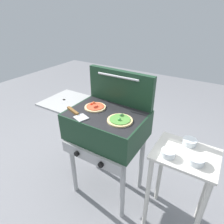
{
  "coord_description": "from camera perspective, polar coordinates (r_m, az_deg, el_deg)",
  "views": [
    {
      "loc": [
        0.77,
        -1.16,
        1.67
      ],
      "look_at": [
        0.05,
        0.0,
        0.92
      ],
      "focal_mm": 30.91,
      "sensor_mm": 36.0,
      "label": 1
    }
  ],
  "objects": [
    {
      "name": "topping_bowl_middle",
      "position": [
        1.55,
        21.97,
        -8.23
      ],
      "size": [
        0.1,
        0.1,
        0.04
      ],
      "color": "silver",
      "rests_on": "prep_table"
    },
    {
      "name": "grill_lid_open",
      "position": [
        1.69,
        2.4,
        7.33
      ],
      "size": [
        0.63,
        0.09,
        0.3
      ],
      "color": "#193823",
      "rests_on": "grill"
    },
    {
      "name": "pizza_veggie",
      "position": [
        1.47,
        2.36,
        -2.32
      ],
      "size": [
        0.2,
        0.2,
        0.03
      ],
      "color": "#E0C17F",
      "rests_on": "grill"
    },
    {
      "name": "grill",
      "position": [
        1.67,
        -1.96,
        -4.45
      ],
      "size": [
        0.96,
        0.53,
        0.9
      ],
      "color": "#193823",
      "rests_on": "ground_plane"
    },
    {
      "name": "prep_table",
      "position": [
        1.62,
        19.65,
        -17.36
      ],
      "size": [
        0.44,
        0.36,
        0.77
      ],
      "color": "beige",
      "rests_on": "ground_plane"
    },
    {
      "name": "topping_bowl_near",
      "position": [
        1.41,
        23.58,
        -12.93
      ],
      "size": [
        0.11,
        0.11,
        0.04
      ],
      "color": "silver",
      "rests_on": "prep_table"
    },
    {
      "name": "ground_plane",
      "position": [
        2.17,
        -1.21,
        -21.47
      ],
      "size": [
        8.0,
        8.0,
        0.0
      ],
      "primitive_type": "plane",
      "color": "gray"
    },
    {
      "name": "pizza_pepperoni",
      "position": [
        1.67,
        -5.03,
        1.56
      ],
      "size": [
        0.18,
        0.18,
        0.04
      ],
      "color": "beige",
      "rests_on": "grill"
    },
    {
      "name": "spatula",
      "position": [
        1.59,
        -10.56,
        -0.44
      ],
      "size": [
        0.26,
        0.14,
        0.02
      ],
      "color": "#B7BABF",
      "rests_on": "grill"
    },
    {
      "name": "topping_bowl_far",
      "position": [
        1.4,
        16.27,
        -11.64
      ],
      "size": [
        0.1,
        0.1,
        0.04
      ],
      "color": "silver",
      "rests_on": "prep_table"
    }
  ]
}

